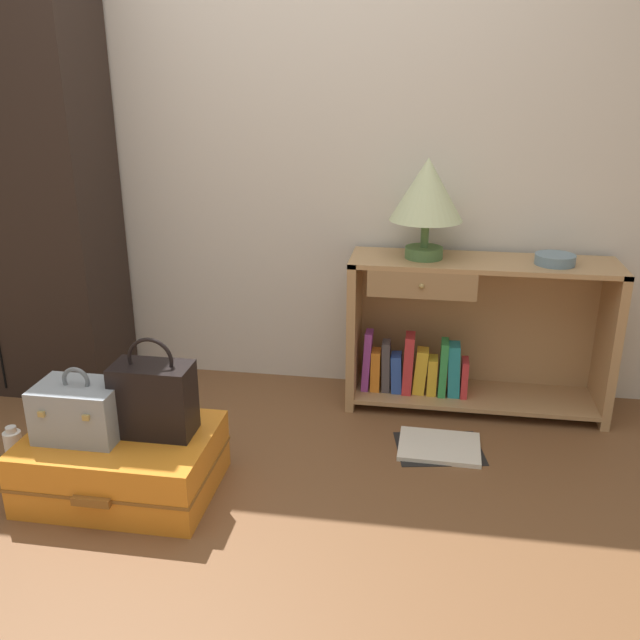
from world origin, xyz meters
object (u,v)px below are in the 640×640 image
Objects in this scene: table_lamp at (427,193)px; train_case at (80,410)px; handbag at (154,398)px; suitcase_large at (123,462)px; bookshelf at (465,335)px; bowl at (555,259)px; wardrobe at (0,171)px; bottle at (15,453)px; open_book_on_floor at (439,447)px.

train_case is at bearing -141.46° from table_lamp.
handbag is at bearing 14.16° from train_case.
bookshelf is at bearing 36.30° from suitcase_large.
table_lamp reaches higher than handbag.
suitcase_large is at bearing -151.02° from bowl.
table_lamp is 1.69m from suitcase_large.
wardrobe reaches higher than suitcase_large.
bowl is (2.56, 0.03, -0.33)m from wardrobe.
bookshelf is 5.57× the size of bottle.
table_lamp is at bearing 43.43° from handbag.
wardrobe is at bearing -178.27° from bookshelf.
handbag reaches higher than bottle.
suitcase_large is at bearing -165.37° from handbag.
train_case is at bearing -145.39° from bookshelf.
train_case is at bearing -158.08° from open_book_on_floor.
bookshelf is at bearing 38.26° from handbag.
handbag is (0.26, 0.07, 0.04)m from train_case.
bookshelf is 1.48m from handbag.
suitcase_large is at bearing -4.04° from bottle.
suitcase_large reaches higher than open_book_on_floor.
suitcase_large is (0.91, -0.89, -0.95)m from wardrobe.
wardrobe is 2.58m from bowl.
handbag is at bearing 0.14° from bottle.
train_case is (-1.43, -0.98, -0.00)m from bookshelf.
open_book_on_floor is at bearing 22.77° from suitcase_large.
table_lamp is 0.64× the size of suitcase_large.
bottle is at bearing -152.52° from bookshelf.
bookshelf is at bearing 77.23° from open_book_on_floor.
wardrobe reaches higher than bowl.
train_case reaches higher than bottle.
bookshelf is 1.62m from suitcase_large.
wardrobe is at bearing 140.88° from handbag.
bookshelf is at bearing 173.87° from bowl.
bowl is at bearing -2.00° from table_lamp.
open_book_on_floor is at bearing 21.92° from train_case.
bottle is (0.44, -0.85, -0.97)m from wardrobe.
bottle is (-2.12, -0.88, -0.65)m from bowl.
train_case is (-1.21, -0.97, -0.67)m from table_lamp.
table_lamp is 0.63m from bowl.
handbag reaches higher than open_book_on_floor.
bottle is at bearing -149.89° from table_lamp.
handbag is 0.67m from bottle.
bottle is at bearing 175.96° from suitcase_large.
suitcase_large is at bearing -44.12° from wardrobe.
bowl is at bearing -6.13° from bookshelf.
bookshelf is 1.71× the size of suitcase_large.
train_case is 0.43m from bottle.
open_book_on_floor is at bearing 15.70° from bottle.
handbag is (-1.52, -0.88, -0.36)m from bowl.
bowl is at bearing 28.98° from suitcase_large.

